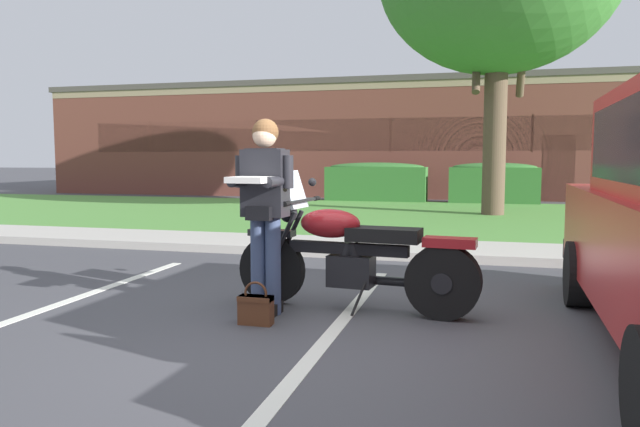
# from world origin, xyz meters

# --- Properties ---
(ground_plane) EXTENTS (140.00, 140.00, 0.00)m
(ground_plane) POSITION_xyz_m (0.00, 0.00, 0.00)
(ground_plane) COLOR #424247
(curb_strip) EXTENTS (60.00, 0.20, 0.12)m
(curb_strip) POSITION_xyz_m (0.00, 3.40, 0.06)
(curb_strip) COLOR #B7B2A8
(curb_strip) RESTS_ON ground
(concrete_walk) EXTENTS (60.00, 1.50, 0.08)m
(concrete_walk) POSITION_xyz_m (0.00, 4.25, 0.04)
(concrete_walk) COLOR #B7B2A8
(concrete_walk) RESTS_ON ground
(grass_lawn) EXTENTS (60.00, 8.64, 0.06)m
(grass_lawn) POSITION_xyz_m (0.00, 9.32, 0.03)
(grass_lawn) COLOR #518E3D
(grass_lawn) RESTS_ON ground
(stall_stripe_0) EXTENTS (0.13, 4.40, 0.01)m
(stall_stripe_0) POSITION_xyz_m (-2.60, 0.20, 0.00)
(stall_stripe_0) COLOR silver
(stall_stripe_0) RESTS_ON ground
(stall_stripe_1) EXTENTS (0.13, 4.40, 0.01)m
(stall_stripe_1) POSITION_xyz_m (0.10, 0.20, 0.00)
(stall_stripe_1) COLOR silver
(stall_stripe_1) RESTS_ON ground
(motorcycle) EXTENTS (2.24, 0.82, 1.26)m
(motorcycle) POSITION_xyz_m (0.19, 0.63, 0.49)
(motorcycle) COLOR black
(motorcycle) RESTS_ON ground
(rider_person) EXTENTS (0.54, 0.60, 1.70)m
(rider_person) POSITION_xyz_m (-0.61, 0.32, 1.01)
(rider_person) COLOR black
(rider_person) RESTS_ON ground
(handbag) EXTENTS (0.28, 0.13, 0.36)m
(handbag) POSITION_xyz_m (-0.57, -0.02, 0.14)
(handbag) COLOR #562D19
(handbag) RESTS_ON ground
(hedge_left) EXTENTS (3.11, 0.90, 1.24)m
(hedge_left) POSITION_xyz_m (-1.88, 13.79, 0.65)
(hedge_left) COLOR #336B2D
(hedge_left) RESTS_ON ground
(hedge_center_left) EXTENTS (2.57, 0.90, 1.24)m
(hedge_center_left) POSITION_xyz_m (1.63, 13.79, 0.65)
(hedge_center_left) COLOR #336B2D
(hedge_center_left) RESTS_ON ground
(brick_building) EXTENTS (26.75, 9.18, 4.13)m
(brick_building) POSITION_xyz_m (-1.70, 20.00, 2.07)
(brick_building) COLOR brown
(brick_building) RESTS_ON ground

